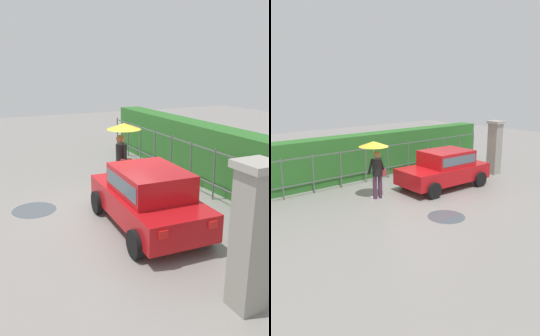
# 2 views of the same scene
# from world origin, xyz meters

# --- Properties ---
(ground_plane) EXTENTS (40.00, 40.00, 0.00)m
(ground_plane) POSITION_xyz_m (0.00, 0.00, 0.00)
(ground_plane) COLOR gray
(car) EXTENTS (3.80, 1.99, 1.48)m
(car) POSITION_xyz_m (1.50, 0.11, 0.80)
(car) COLOR #B71116
(car) RESTS_ON ground
(pedestrian) EXTENTS (1.05, 1.05, 2.07)m
(pedestrian) POSITION_xyz_m (-1.37, 0.75, 1.55)
(pedestrian) COLOR #47283D
(pedestrian) RESTS_ON ground
(gate_pillar) EXTENTS (0.60, 0.60, 2.42)m
(gate_pillar) POSITION_xyz_m (4.80, 0.13, 1.24)
(gate_pillar) COLOR gray
(gate_pillar) RESTS_ON ground
(fence_section) EXTENTS (12.87, 0.05, 1.50)m
(fence_section) POSITION_xyz_m (0.07, 2.67, 0.83)
(fence_section) COLOR #59605B
(fence_section) RESTS_ON ground
(hedge_row) EXTENTS (13.82, 0.90, 1.90)m
(hedge_row) POSITION_xyz_m (0.07, 3.52, 0.95)
(hedge_row) COLOR #2D6B28
(hedge_row) RESTS_ON ground
(puddle_near) EXTENTS (1.17, 1.17, 0.00)m
(puddle_near) POSITION_xyz_m (-0.78, -2.15, 0.00)
(puddle_near) COLOR #4C545B
(puddle_near) RESTS_ON ground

